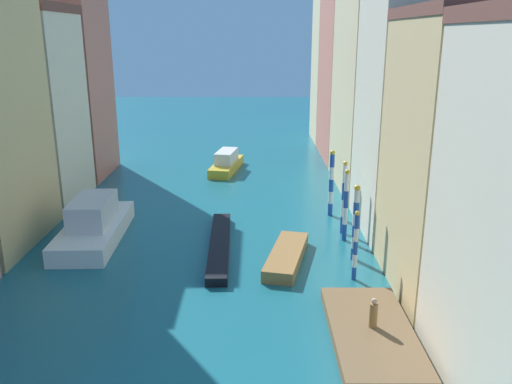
{
  "coord_description": "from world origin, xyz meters",
  "views": [
    {
      "loc": [
        3.42,
        -12.05,
        12.83
      ],
      "look_at": [
        3.46,
        25.64,
        1.5
      ],
      "focal_mm": 36.86,
      "sensor_mm": 36.0,
      "label": 1
    }
  ],
  "objects_px": {
    "mooring_pole_3": "(343,197)",
    "vaporetto_white": "(93,224)",
    "mooring_pole_4": "(331,182)",
    "gondola_black": "(219,245)",
    "motorboat_0": "(226,163)",
    "person_on_dock": "(373,314)",
    "mooring_pole_2": "(345,205)",
    "motorboat_1": "(286,256)",
    "mooring_pole_0": "(355,245)",
    "waterfront_dock": "(371,333)",
    "mooring_pole_1": "(355,222)"
  },
  "relations": [
    {
      "from": "mooring_pole_3",
      "to": "vaporetto_white",
      "type": "bearing_deg",
      "value": -176.01
    },
    {
      "from": "mooring_pole_4",
      "to": "vaporetto_white",
      "type": "distance_m",
      "value": 16.75
    },
    {
      "from": "gondola_black",
      "to": "motorboat_0",
      "type": "distance_m",
      "value": 19.69
    },
    {
      "from": "person_on_dock",
      "to": "mooring_pole_2",
      "type": "xyz_separation_m",
      "value": [
        0.6,
        11.42,
        1.27
      ]
    },
    {
      "from": "mooring_pole_2",
      "to": "mooring_pole_4",
      "type": "relative_size",
      "value": 0.96
    },
    {
      "from": "vaporetto_white",
      "to": "motorboat_1",
      "type": "height_order",
      "value": "vaporetto_white"
    },
    {
      "from": "mooring_pole_0",
      "to": "motorboat_1",
      "type": "distance_m",
      "value": 4.54
    },
    {
      "from": "mooring_pole_3",
      "to": "vaporetto_white",
      "type": "height_order",
      "value": "mooring_pole_3"
    },
    {
      "from": "mooring_pole_4",
      "to": "motorboat_1",
      "type": "xyz_separation_m",
      "value": [
        -3.68,
        -8.3,
        -2.16
      ]
    },
    {
      "from": "mooring_pole_0",
      "to": "motorboat_0",
      "type": "distance_m",
      "value": 25.31
    },
    {
      "from": "waterfront_dock",
      "to": "gondola_black",
      "type": "distance_m",
      "value": 12.45
    },
    {
      "from": "mooring_pole_2",
      "to": "motorboat_0",
      "type": "xyz_separation_m",
      "value": [
        -8.61,
        18.19,
        -1.64
      ]
    },
    {
      "from": "gondola_black",
      "to": "person_on_dock",
      "type": "bearing_deg",
      "value": -53.35
    },
    {
      "from": "person_on_dock",
      "to": "mooring_pole_0",
      "type": "xyz_separation_m",
      "value": [
        0.21,
        5.71,
        0.86
      ]
    },
    {
      "from": "waterfront_dock",
      "to": "vaporetto_white",
      "type": "relative_size",
      "value": 0.82
    },
    {
      "from": "waterfront_dock",
      "to": "mooring_pole_1",
      "type": "distance_m",
      "value": 8.79
    },
    {
      "from": "waterfront_dock",
      "to": "gondola_black",
      "type": "bearing_deg",
      "value": 126.17
    },
    {
      "from": "mooring_pole_4",
      "to": "vaporetto_white",
      "type": "xyz_separation_m",
      "value": [
        -15.99,
        -4.74,
        -1.5
      ]
    },
    {
      "from": "person_on_dock",
      "to": "mooring_pole_4",
      "type": "height_order",
      "value": "mooring_pole_4"
    },
    {
      "from": "mooring_pole_1",
      "to": "mooring_pole_4",
      "type": "xyz_separation_m",
      "value": [
        -0.32,
        7.94,
        0.16
      ]
    },
    {
      "from": "mooring_pole_1",
      "to": "mooring_pole_2",
      "type": "xyz_separation_m",
      "value": [
        -0.07,
        3.03,
        0.06
      ]
    },
    {
      "from": "waterfront_dock",
      "to": "mooring_pole_1",
      "type": "xyz_separation_m",
      "value": [
        0.72,
        8.5,
        2.1
      ]
    },
    {
      "from": "gondola_black",
      "to": "motorboat_1",
      "type": "relative_size",
      "value": 1.62
    },
    {
      "from": "person_on_dock",
      "to": "waterfront_dock",
      "type": "bearing_deg",
      "value": -112.0
    },
    {
      "from": "mooring_pole_1",
      "to": "gondola_black",
      "type": "distance_m",
      "value": 8.48
    },
    {
      "from": "mooring_pole_4",
      "to": "gondola_black",
      "type": "xyz_separation_m",
      "value": [
        -7.75,
        -6.39,
        -2.26
      ]
    },
    {
      "from": "mooring_pole_2",
      "to": "vaporetto_white",
      "type": "distance_m",
      "value": 16.3
    },
    {
      "from": "person_on_dock",
      "to": "mooring_pole_4",
      "type": "xyz_separation_m",
      "value": [
        0.35,
        16.33,
        1.36
      ]
    },
    {
      "from": "mooring_pole_3",
      "to": "motorboat_1",
      "type": "xyz_separation_m",
      "value": [
        -4.01,
        -4.7,
        -2.17
      ]
    },
    {
      "from": "vaporetto_white",
      "to": "mooring_pole_0",
      "type": "bearing_deg",
      "value": -20.35
    },
    {
      "from": "mooring_pole_2",
      "to": "mooring_pole_4",
      "type": "height_order",
      "value": "mooring_pole_4"
    },
    {
      "from": "person_on_dock",
      "to": "mooring_pole_1",
      "type": "relative_size",
      "value": 0.3
    },
    {
      "from": "waterfront_dock",
      "to": "mooring_pole_0",
      "type": "relative_size",
      "value": 1.93
    },
    {
      "from": "waterfront_dock",
      "to": "mooring_pole_2",
      "type": "relative_size",
      "value": 1.61
    },
    {
      "from": "gondola_black",
      "to": "motorboat_1",
      "type": "height_order",
      "value": "motorboat_1"
    },
    {
      "from": "motorboat_1",
      "to": "mooring_pole_4",
      "type": "bearing_deg",
      "value": 66.08
    },
    {
      "from": "mooring_pole_3",
      "to": "gondola_black",
      "type": "bearing_deg",
      "value": -160.98
    },
    {
      "from": "motorboat_1",
      "to": "mooring_pole_3",
      "type": "bearing_deg",
      "value": 49.55
    },
    {
      "from": "mooring_pole_0",
      "to": "mooring_pole_1",
      "type": "xyz_separation_m",
      "value": [
        0.46,
        2.68,
        0.34
      ]
    },
    {
      "from": "mooring_pole_0",
      "to": "vaporetto_white",
      "type": "xyz_separation_m",
      "value": [
        -15.85,
        5.88,
        -1.0
      ]
    },
    {
      "from": "waterfront_dock",
      "to": "motorboat_0",
      "type": "bearing_deg",
      "value": 105.0
    },
    {
      "from": "waterfront_dock",
      "to": "mooring_pole_4",
      "type": "relative_size",
      "value": 1.55
    },
    {
      "from": "mooring_pole_2",
      "to": "gondola_black",
      "type": "relative_size",
      "value": 0.45
    },
    {
      "from": "waterfront_dock",
      "to": "mooring_pole_4",
      "type": "height_order",
      "value": "mooring_pole_4"
    },
    {
      "from": "mooring_pole_0",
      "to": "mooring_pole_3",
      "type": "relative_size",
      "value": 0.8
    },
    {
      "from": "mooring_pole_0",
      "to": "motorboat_0",
      "type": "relative_size",
      "value": 0.54
    },
    {
      "from": "mooring_pole_4",
      "to": "motorboat_1",
      "type": "height_order",
      "value": "mooring_pole_4"
    },
    {
      "from": "mooring_pole_4",
      "to": "motorboat_0",
      "type": "distance_m",
      "value": 15.8
    },
    {
      "from": "person_on_dock",
      "to": "motorboat_0",
      "type": "distance_m",
      "value": 30.68
    },
    {
      "from": "person_on_dock",
      "to": "mooring_pole_4",
      "type": "bearing_deg",
      "value": 88.76
    }
  ]
}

